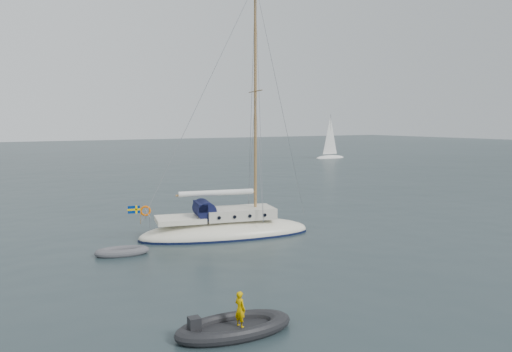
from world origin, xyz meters
TOP-DOWN VIEW (x-y plane):
  - ground at (0.00, 0.00)m, footprint 300.00×300.00m
  - sailboat at (-3.51, 2.03)m, footprint 10.48×3.14m
  - dinghy at (-9.84, 1.06)m, footprint 2.66×1.20m
  - rib at (-9.45, -9.89)m, footprint 3.87×1.76m
  - distant_yacht_b at (39.79, 45.61)m, footprint 6.17×3.29m

SIDE VIEW (x-z plane):
  - ground at x=0.00m, z-range 0.00..0.00m
  - dinghy at x=-9.84m, z-range -0.02..0.36m
  - rib at x=-9.45m, z-range -0.45..0.90m
  - sailboat at x=-3.51m, z-range -6.34..8.60m
  - distant_yacht_b at x=39.79m, z-range -0.59..7.58m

